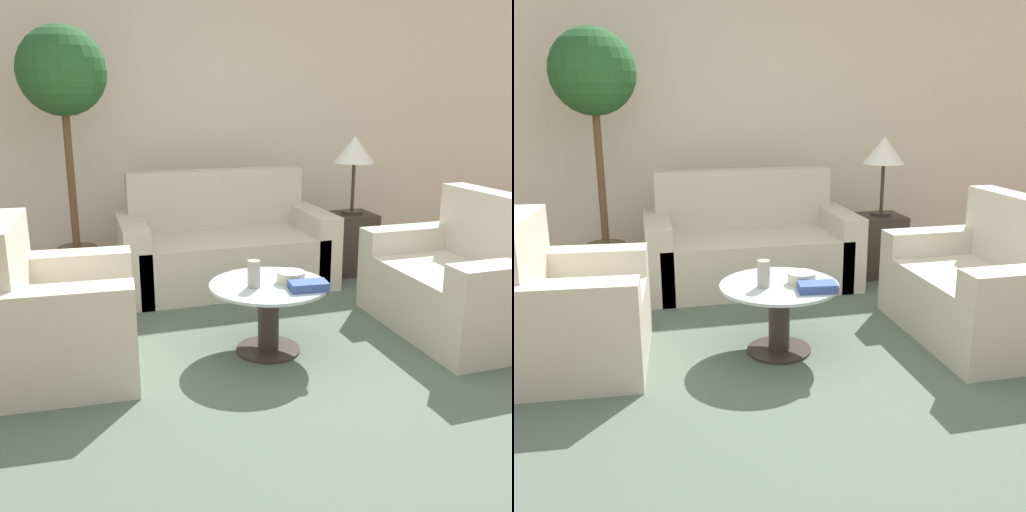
% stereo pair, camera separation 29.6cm
% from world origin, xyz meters
% --- Properties ---
extents(ground_plane, '(14.00, 14.00, 0.00)m').
position_xyz_m(ground_plane, '(0.00, 0.00, 0.00)').
color(ground_plane, '#8E603D').
extents(wall_back, '(10.00, 0.06, 2.60)m').
position_xyz_m(wall_back, '(0.00, 2.99, 1.30)').
color(wall_back, beige).
rests_on(wall_back, ground_plane).
extents(rug, '(3.60, 3.63, 0.01)m').
position_xyz_m(rug, '(0.02, 0.67, 0.00)').
color(rug, '#4C5B4C').
rests_on(rug, ground_plane).
extents(sofa_main, '(1.71, 0.83, 0.94)m').
position_xyz_m(sofa_main, '(0.10, 2.07, 0.30)').
color(sofa_main, beige).
rests_on(sofa_main, ground_plane).
extents(armchair, '(0.83, 0.96, 0.90)m').
position_xyz_m(armchair, '(-1.22, 0.79, 0.30)').
color(armchair, beige).
rests_on(armchair, ground_plane).
extents(loveseat, '(0.80, 1.22, 0.92)m').
position_xyz_m(loveseat, '(1.39, 0.64, 0.30)').
color(loveseat, beige).
rests_on(loveseat, ground_plane).
extents(coffee_table, '(0.72, 0.72, 0.44)m').
position_xyz_m(coffee_table, '(0.02, 0.67, 0.28)').
color(coffee_table, '#332823').
rests_on(coffee_table, ground_plane).
extents(side_table, '(0.38, 0.38, 0.54)m').
position_xyz_m(side_table, '(1.27, 2.04, 0.27)').
color(side_table, '#332823').
rests_on(side_table, ground_plane).
extents(table_lamp, '(0.35, 0.35, 0.67)m').
position_xyz_m(table_lamp, '(1.27, 2.04, 1.08)').
color(table_lamp, '#332823').
rests_on(table_lamp, side_table).
extents(potted_plant, '(0.67, 0.67, 2.06)m').
position_xyz_m(potted_plant, '(-1.07, 2.35, 1.56)').
color(potted_plant, brown).
rests_on(potted_plant, ground_plane).
extents(vase, '(0.08, 0.08, 0.16)m').
position_xyz_m(vase, '(-0.08, 0.64, 0.52)').
color(vase, '#9E998E').
rests_on(vase, coffee_table).
extents(bowl, '(0.17, 0.17, 0.07)m').
position_xyz_m(bowl, '(0.16, 0.66, 0.48)').
color(bowl, beige).
rests_on(bowl, coffee_table).
extents(book_stack, '(0.24, 0.16, 0.05)m').
position_xyz_m(book_stack, '(0.20, 0.49, 0.47)').
color(book_stack, '#334C8C').
rests_on(book_stack, coffee_table).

